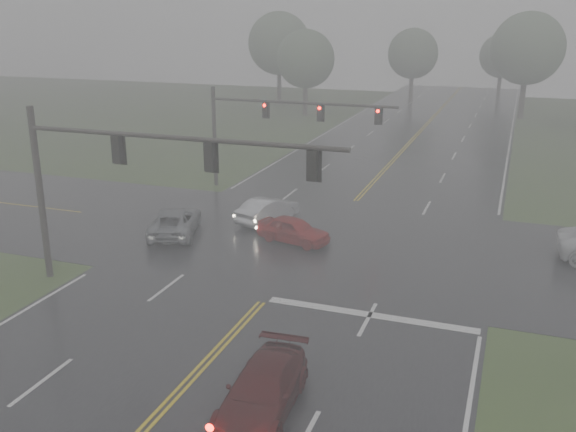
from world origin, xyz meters
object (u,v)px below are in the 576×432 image
at_px(sedan_maroon, 263,410).
at_px(sedan_red, 293,242).
at_px(signal_gantry_near, 122,167).
at_px(signal_gantry_far, 268,120).
at_px(sedan_silver, 268,222).
at_px(car_grey, 176,234).

height_order(sedan_maroon, sedan_red, sedan_maroon).
bearing_deg(signal_gantry_near, signal_gantry_far, 91.32).
bearing_deg(sedan_maroon, sedan_red, 102.22).
bearing_deg(sedan_silver, signal_gantry_far, -51.05).
bearing_deg(signal_gantry_far, sedan_silver, -68.91).
height_order(sedan_silver, signal_gantry_near, signal_gantry_near).
distance_m(car_grey, signal_gantry_far, 11.41).
bearing_deg(signal_gantry_far, signal_gantry_near, -88.68).
distance_m(sedan_maroon, sedan_silver, 18.42).
height_order(sedan_red, signal_gantry_near, signal_gantry_near).
relative_size(sedan_silver, signal_gantry_far, 0.33).
bearing_deg(signal_gantry_near, sedan_maroon, -36.04).
distance_m(sedan_silver, signal_gantry_far, 8.46).
xyz_separation_m(car_grey, signal_gantry_far, (1.40, 10.26, 4.79)).
xyz_separation_m(sedan_silver, car_grey, (-3.91, -3.75, 0.00)).
height_order(car_grey, signal_gantry_far, signal_gantry_far).
distance_m(car_grey, signal_gantry_near, 9.11).
height_order(sedan_maroon, signal_gantry_far, signal_gantry_far).
relative_size(sedan_maroon, sedan_red, 1.22).
relative_size(sedan_maroon, signal_gantry_far, 0.38).
bearing_deg(sedan_maroon, signal_gantry_far, 107.48).
xyz_separation_m(sedan_red, car_grey, (-6.46, -0.97, 0.00)).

